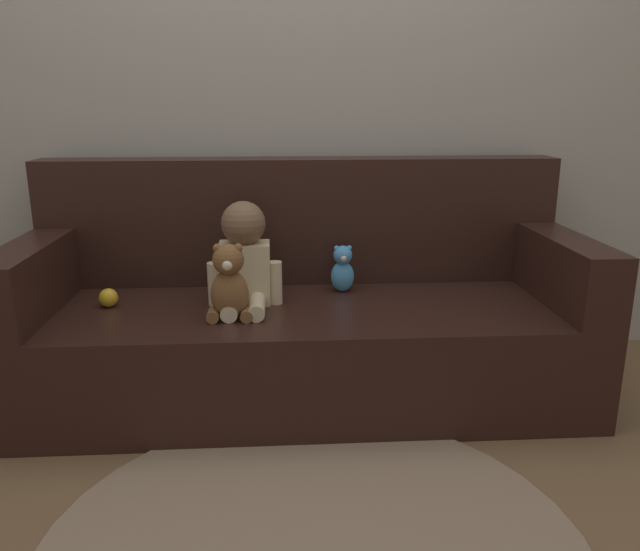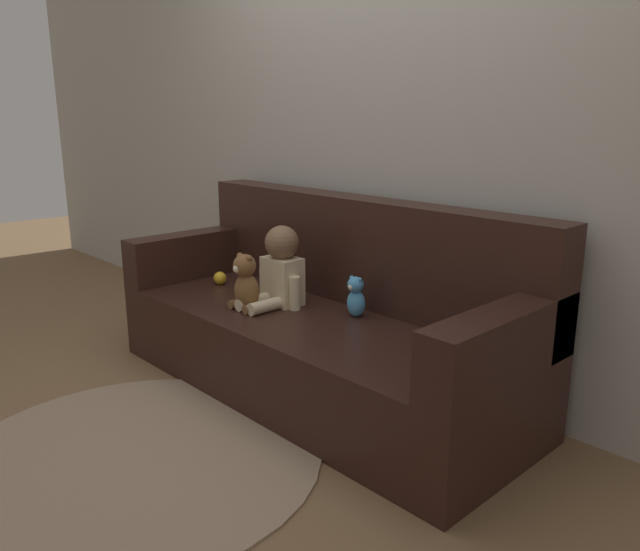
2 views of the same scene
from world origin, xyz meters
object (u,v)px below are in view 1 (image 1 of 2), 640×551
at_px(couch, 303,314).
at_px(teddy_bear_brown, 229,284).
at_px(plush_toy_side, 343,269).
at_px(person_baby, 244,259).
at_px(toy_ball, 108,298).

relative_size(couch, teddy_bear_brown, 7.78).
bearing_deg(teddy_bear_brown, couch, 42.84).
bearing_deg(plush_toy_side, person_baby, -160.80).
relative_size(teddy_bear_brown, plush_toy_side, 1.43).
relative_size(couch, toy_ball, 30.17).
relative_size(person_baby, teddy_bear_brown, 1.42).
distance_m(person_baby, teddy_bear_brown, 0.18).
relative_size(couch, plush_toy_side, 11.13).
distance_m(teddy_bear_brown, plush_toy_side, 0.53).
bearing_deg(couch, toy_ball, -173.84).
distance_m(couch, toy_ball, 0.74).
relative_size(couch, person_baby, 5.47).
bearing_deg(plush_toy_side, teddy_bear_brown, -144.47).
bearing_deg(toy_ball, couch, 6.16).
height_order(couch, toy_ball, couch).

